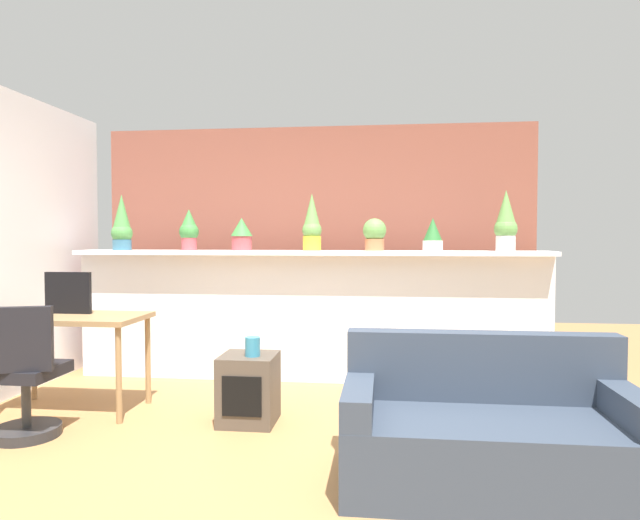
% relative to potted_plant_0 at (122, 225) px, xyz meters
% --- Properties ---
extents(ground_plane, '(12.00, 12.00, 0.00)m').
position_rel_potted_plant_0_xyz_m(ground_plane, '(1.80, -1.92, -1.47)').
color(ground_plane, '#9E7042').
extents(divider_wall, '(4.43, 0.16, 1.19)m').
position_rel_potted_plant_0_xyz_m(divider_wall, '(1.80, 0.08, -0.88)').
color(divider_wall, white).
rests_on(divider_wall, ground).
extents(plant_shelf, '(4.43, 0.39, 0.04)m').
position_rel_potted_plant_0_xyz_m(plant_shelf, '(1.80, 0.04, -0.26)').
color(plant_shelf, white).
rests_on(plant_shelf, divider_wall).
extents(brick_wall_behind, '(4.43, 0.10, 2.50)m').
position_rel_potted_plant_0_xyz_m(brick_wall_behind, '(1.80, 0.68, -0.22)').
color(brick_wall_behind, brown).
rests_on(brick_wall_behind, ground).
extents(potted_plant_0, '(0.20, 0.20, 0.54)m').
position_rel_potted_plant_0_xyz_m(potted_plant_0, '(0.00, 0.00, 0.00)').
color(potted_plant_0, '#386B84').
rests_on(potted_plant_0, plant_shelf).
extents(potted_plant_1, '(0.19, 0.19, 0.39)m').
position_rel_potted_plant_0_xyz_m(potted_plant_1, '(0.64, 0.07, -0.04)').
color(potted_plant_1, '#B7474C').
rests_on(potted_plant_1, plant_shelf).
extents(potted_plant_2, '(0.21, 0.21, 0.31)m').
position_rel_potted_plant_0_xyz_m(potted_plant_2, '(1.17, 0.03, -0.08)').
color(potted_plant_2, '#B7474C').
rests_on(potted_plant_2, plant_shelf).
extents(potted_plant_3, '(0.18, 0.18, 0.53)m').
position_rel_potted_plant_0_xyz_m(potted_plant_3, '(1.84, 0.06, 0.00)').
color(potted_plant_3, gold).
rests_on(potted_plant_3, plant_shelf).
extents(potted_plant_4, '(0.22, 0.22, 0.30)m').
position_rel_potted_plant_0_xyz_m(potted_plant_4, '(2.42, 0.08, -0.09)').
color(potted_plant_4, '#C66B42').
rests_on(potted_plant_4, plant_shelf).
extents(potted_plant_5, '(0.18, 0.18, 0.30)m').
position_rel_potted_plant_0_xyz_m(potted_plant_5, '(2.95, 0.03, -0.10)').
color(potted_plant_5, silver).
rests_on(potted_plant_5, plant_shelf).
extents(potted_plant_6, '(0.20, 0.20, 0.55)m').
position_rel_potted_plant_0_xyz_m(potted_plant_6, '(3.60, 0.07, 0.02)').
color(potted_plant_6, silver).
rests_on(potted_plant_6, plant_shelf).
extents(desk, '(1.10, 0.60, 0.75)m').
position_rel_potted_plant_0_xyz_m(desk, '(0.10, -1.04, -0.81)').
color(desk, '#99754C').
rests_on(desk, ground).
extents(tv_monitor, '(0.38, 0.04, 0.33)m').
position_rel_potted_plant_0_xyz_m(tv_monitor, '(0.02, -0.96, -0.56)').
color(tv_monitor, black).
rests_on(tv_monitor, desk).
extents(office_chair, '(0.50, 0.50, 0.91)m').
position_rel_potted_plant_0_xyz_m(office_chair, '(0.12, -1.68, -1.09)').
color(office_chair, '#262628').
rests_on(office_chair, ground).
extents(side_cube_shelf, '(0.40, 0.41, 0.50)m').
position_rel_potted_plant_0_xyz_m(side_cube_shelf, '(1.54, -1.17, -1.22)').
color(side_cube_shelf, '#4C4238').
rests_on(side_cube_shelf, ground).
extents(vase_on_shelf, '(0.11, 0.11, 0.14)m').
position_rel_potted_plant_0_xyz_m(vase_on_shelf, '(1.58, -1.21, -0.91)').
color(vase_on_shelf, teal).
rests_on(vase_on_shelf, side_cube_shelf).
extents(couch, '(1.56, 0.76, 0.80)m').
position_rel_potted_plant_0_xyz_m(couch, '(3.08, -2.03, -1.19)').
color(couch, '#333D4C').
rests_on(couch, ground).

